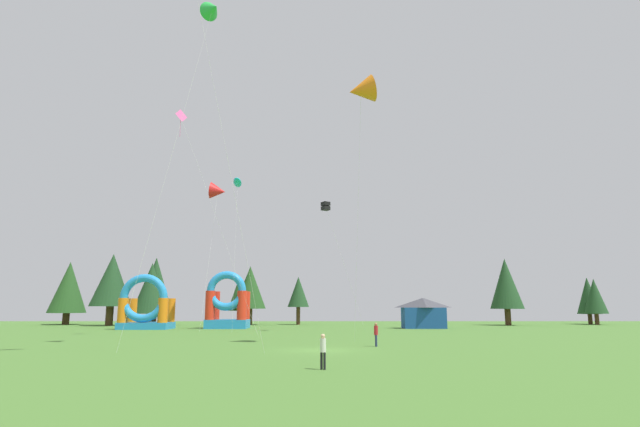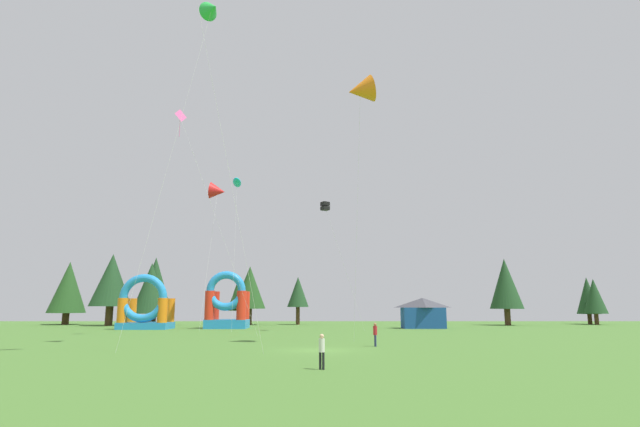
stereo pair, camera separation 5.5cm
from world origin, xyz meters
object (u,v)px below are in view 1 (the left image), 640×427
Objects in this scene: inflatable_blue_arch at (145,309)px; festival_tent at (423,313)px; kite_orange_delta at (361,90)px; inflatable_orange_dome at (227,307)px; kite_cyan_parafoil at (237,183)px; kite_green_delta at (212,9)px; kite_black_box at (325,206)px; person_midfield at (376,332)px; kite_red_delta at (218,191)px; person_left_edge at (323,348)px; kite_pink_diamond at (181,119)px.

festival_tent is (34.25, 2.52, -0.48)m from inflatable_blue_arch.
kite_orange_delta is 2.93× the size of inflatable_orange_dome.
inflatable_blue_arch reaches higher than festival_tent.
kite_cyan_parafoil reaches higher than inflatable_blue_arch.
inflatable_orange_dome is (-3.37, 29.25, -22.62)m from kite_green_delta.
kite_orange_delta is at bearing -60.78° from kite_cyan_parafoil.
kite_green_delta reaches higher than kite_black_box.
inflatable_blue_arch is (-10.97, 1.35, -15.48)m from kite_cyan_parafoil.
person_midfield is at bearing -107.73° from festival_tent.
kite_red_delta is 32.01m from kite_orange_delta.
person_left_edge is 43.39m from festival_tent.
kite_cyan_parafoil reaches higher than festival_tent.
inflatable_blue_arch is at bearing 116.43° from kite_pink_diamond.
kite_pink_diamond is (-14.34, -9.25, 6.95)m from kite_black_box.
kite_red_delta is 16.39m from kite_black_box.
kite_pink_diamond is 13.68× the size of person_left_edge.
inflatable_blue_arch is (-7.91, -1.93, -15.13)m from kite_red_delta.
kite_pink_diamond is at bearing -63.57° from inflatable_blue_arch.
festival_tent is at bearing -85.10° from person_left_edge.
person_left_edge is at bearing -24.52° from person_midfield.
kite_orange_delta is 13.05× the size of person_left_edge.
kite_green_delta reaches higher than kite_pink_diamond.
inflatable_blue_arch is (-24.43, 25.42, -17.04)m from kite_orange_delta.
festival_tent is at bearing 1.05° from inflatable_orange_dome.
kite_cyan_parafoil is 1.28× the size of kite_black_box.
kite_green_delta reaches higher than person_left_edge.
kite_cyan_parafoil is at bearing 94.42° from kite_green_delta.
kite_green_delta is 43.37m from festival_tent.
person_midfield is 13.65m from person_left_edge.
kite_red_delta is 0.90× the size of kite_orange_delta.
person_midfield is (17.28, -27.74, -16.52)m from kite_red_delta.
person_midfield is at bearing -60.76° from inflatable_orange_dome.
kite_pink_diamond is at bearing -146.54° from festival_tent.
kite_orange_delta is (13.46, -24.07, 1.56)m from kite_cyan_parafoil.
kite_black_box reaches higher than person_left_edge.
inflatable_blue_arch is at bearing 115.50° from kite_green_delta.
kite_orange_delta reaches higher than kite_red_delta.
kite_pink_diamond reaches higher than inflatable_blue_arch.
person_midfield is at bearing -84.15° from person_left_edge.
person_midfield is 1.04× the size of person_left_edge.
kite_red_delta is 30.63m from festival_tent.
kite_black_box is (10.90, -4.55, -3.89)m from kite_cyan_parafoil.
kite_green_delta is 26.95m from kite_cyan_parafoil.
kite_green_delta reaches higher than kite_cyan_parafoil.
kite_orange_delta reaches higher than person_left_edge.
kite_green_delta is at bearing -64.50° from inflatable_blue_arch.
kite_cyan_parafoil is 12.43m from kite_black_box.
kite_red_delta reaches higher than kite_black_box.
kite_cyan_parafoil is at bearing -52.35° from person_left_edge.
inflatable_blue_arch is (-21.36, 38.90, 1.43)m from person_left_edge.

